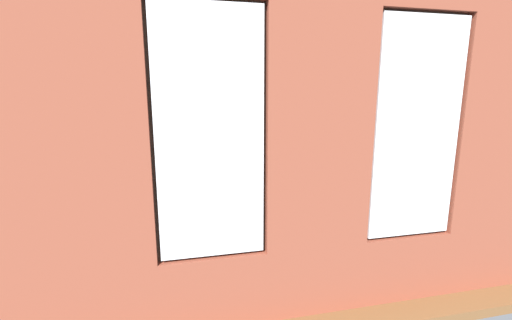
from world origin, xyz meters
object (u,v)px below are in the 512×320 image
object	(u,v)px
couch_left	(377,190)
tv_flatscreen	(79,175)
candle_jar	(257,186)
remote_silver	(238,185)
cup_ceramic	(270,181)
couch_by_window	(222,256)
table_plant_small	(225,182)
potted_plant_foreground_right	(127,168)
coffee_table	(250,189)
potted_plant_by_left_couch	(326,173)
papasan_chair	(225,166)
potted_plant_mid_room_small	(264,177)
media_console	(83,217)
potted_plant_beside_window_right	(97,239)
potted_plant_corner_far_left	(479,206)
potted_plant_near_tv	(109,216)
potted_plant_corner_near_left	(326,153)

from	to	relation	value
couch_left	tv_flatscreen	bearing A→B (deg)	-88.05
candle_jar	remote_silver	xyz separation A→B (m)	(0.30, -0.23, -0.04)
cup_ceramic	candle_jar	world-z (taller)	same
couch_by_window	table_plant_small	distance (m)	2.20
potted_plant_foreground_right	coffee_table	bearing A→B (deg)	138.07
cup_ceramic	potted_plant_foreground_right	size ratio (longest dim) A/B	0.14
coffee_table	potted_plant_by_left_couch	xyz separation A→B (m)	(-1.87, -0.89, -0.02)
papasan_chair	potted_plant_mid_room_small	size ratio (longest dim) A/B	2.10
cup_ceramic	papasan_chair	distance (m)	1.69
media_console	potted_plant_foreground_right	bearing A→B (deg)	-96.69
remote_silver	couch_by_window	bearing A→B (deg)	176.18
potted_plant_beside_window_right	papasan_chair	bearing A→B (deg)	-113.70
potted_plant_corner_far_left	potted_plant_mid_room_small	bearing A→B (deg)	-61.18
couch_by_window	coffee_table	world-z (taller)	couch_by_window
remote_silver	potted_plant_by_left_couch	distance (m)	2.20
potted_plant_foreground_right	potted_plant_mid_room_small	distance (m)	3.03
candle_jar	potted_plant_corner_far_left	distance (m)	3.24
cup_ceramic	table_plant_small	distance (m)	0.92
couch_left	potted_plant_beside_window_right	world-z (taller)	potted_plant_beside_window_right
potted_plant_mid_room_small	potted_plant_corner_far_left	bearing A→B (deg)	118.82
potted_plant_by_left_couch	potted_plant_near_tv	world-z (taller)	potted_plant_near_tv
couch_by_window	potted_plant_by_left_couch	world-z (taller)	couch_by_window
cup_ceramic	media_console	world-z (taller)	media_console
potted_plant_foreground_right	table_plant_small	bearing A→B (deg)	130.13
potted_plant_by_left_couch	potted_plant_foreground_right	distance (m)	4.35
candle_jar	potted_plant_beside_window_right	size ratio (longest dim) A/B	0.06
couch_left	potted_plant_by_left_couch	bearing A→B (deg)	-161.78
potted_plant_by_left_couch	couch_left	bearing A→B (deg)	107.00
remote_silver	media_console	xyz separation A→B (m)	(2.42, 0.59, -0.17)
papasan_chair	potted_plant_beside_window_right	size ratio (longest dim) A/B	0.68
papasan_chair	potted_plant_foreground_right	bearing A→B (deg)	-9.27
potted_plant_corner_near_left	potted_plant_near_tv	xyz separation A→B (m)	(4.48, 3.60, 0.04)
table_plant_small	potted_plant_near_tv	bearing A→B (deg)	40.09
coffee_table	papasan_chair	xyz separation A→B (m)	(0.19, -1.73, 0.06)
candle_jar	potted_plant_by_left_couch	size ratio (longest dim) A/B	0.17
remote_silver	potted_plant_foreground_right	size ratio (longest dim) A/B	0.26
coffee_table	potted_plant_corner_far_left	size ratio (longest dim) A/B	1.19
couch_left	remote_silver	world-z (taller)	couch_left
potted_plant_corner_near_left	potted_plant_near_tv	world-z (taller)	potted_plant_near_tv
media_console	potted_plant_corner_far_left	bearing A→B (deg)	159.38
couch_by_window	potted_plant_beside_window_right	world-z (taller)	potted_plant_beside_window_right
potted_plant_beside_window_right	media_console	bearing A→B (deg)	-72.19
cup_ceramic	potted_plant_corner_far_left	xyz separation A→B (m)	(-2.01, 2.53, 0.21)
table_plant_small	potted_plant_foreground_right	bearing A→B (deg)	-49.87
candle_jar	potted_plant_mid_room_small	xyz separation A→B (m)	(-0.43, -1.18, -0.16)
potted_plant_beside_window_right	coffee_table	bearing A→B (deg)	-129.83
couch_left	cup_ceramic	distance (m)	1.94
couch_by_window	potted_plant_beside_window_right	bearing A→B (deg)	4.93
cup_ceramic	potted_plant_by_left_couch	xyz separation A→B (m)	(-1.45, -0.74, -0.11)
table_plant_small	tv_flatscreen	size ratio (longest dim) A/B	0.26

